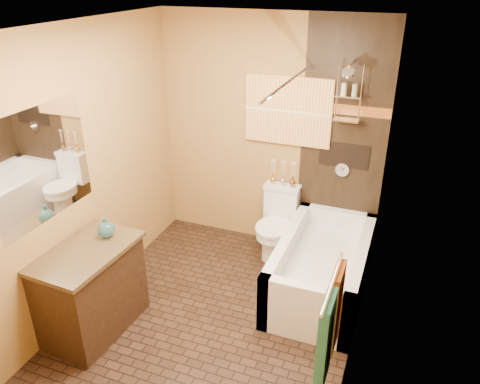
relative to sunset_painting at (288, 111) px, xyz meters
The scene contains 23 objects.
floor 2.15m from the sunset_painting, 97.72° to the right, with size 3.00×3.00×0.00m, color black.
wall_left 2.06m from the sunset_painting, 133.51° to the right, with size 0.02×3.00×2.50m, color #A4793F.
wall_right 1.81m from the sunset_painting, 55.86° to the right, with size 0.02×3.00×2.50m, color #A4793F.
wall_back 0.36m from the sunset_painting, behind, with size 2.40×0.02×2.50m, color #A4793F.
wall_front 3.00m from the sunset_painting, 93.85° to the right, with size 2.40×0.02×2.50m, color #A4793F.
ceiling 1.77m from the sunset_painting, 97.72° to the right, with size 3.00×3.00×0.00m, color silver.
alcove_tile_back 0.65m from the sunset_painting, ahead, with size 0.85×0.01×2.50m, color black.
alcove_tile_right 1.26m from the sunset_painting, 36.27° to the right, with size 0.01×1.50×2.50m, color black.
mosaic_band_back 0.58m from the sunset_painting, ahead, with size 0.85×0.01×0.10m, color #93491A.
mosaic_band_right 1.22m from the sunset_painting, 36.55° to the right, with size 0.01×1.50×0.10m, color #93491A.
alcove_niche 0.72m from the sunset_painting, ahead, with size 0.50×0.01×0.25m, color black.
shower_fixtures 0.62m from the sunset_painting, ahead, with size 0.24×0.33×1.16m.
curtain_rod 0.89m from the sunset_painting, 74.58° to the right, with size 0.03×0.03×1.55m, color silver.
towel_bar 2.70m from the sunset_painting, 69.38° to the right, with size 0.02×0.02×0.55m, color silver.
towel_teal 2.85m from the sunset_painting, 70.12° to the right, with size 0.05×0.22×0.52m, color #206A69.
towel_rust 2.61m from the sunset_painting, 68.16° to the right, with size 0.05×0.22×0.52m, color brown.
sunset_painting is the anchor object (origin of this frame).
vanity_mirror 2.38m from the sunset_painting, 125.62° to the right, with size 0.01×1.00×0.90m, color white.
bathtub 1.63m from the sunset_painting, 50.39° to the right, with size 0.80×1.50×0.55m.
toilet 1.20m from the sunset_painting, 90.00° to the right, with size 0.39×0.57×0.75m.
vanity 2.52m from the sunset_painting, 120.13° to the right, with size 0.60×0.93×0.80m.
teal_bottle 2.12m from the sunset_painting, 122.31° to the right, with size 0.14×0.14×0.22m, color #236369, non-canonical shape.
bud_vases 0.65m from the sunset_painting, 90.00° to the right, with size 0.27×0.06×0.27m.
Camera 1 is at (1.40, -2.99, 2.87)m, focal length 35.00 mm.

